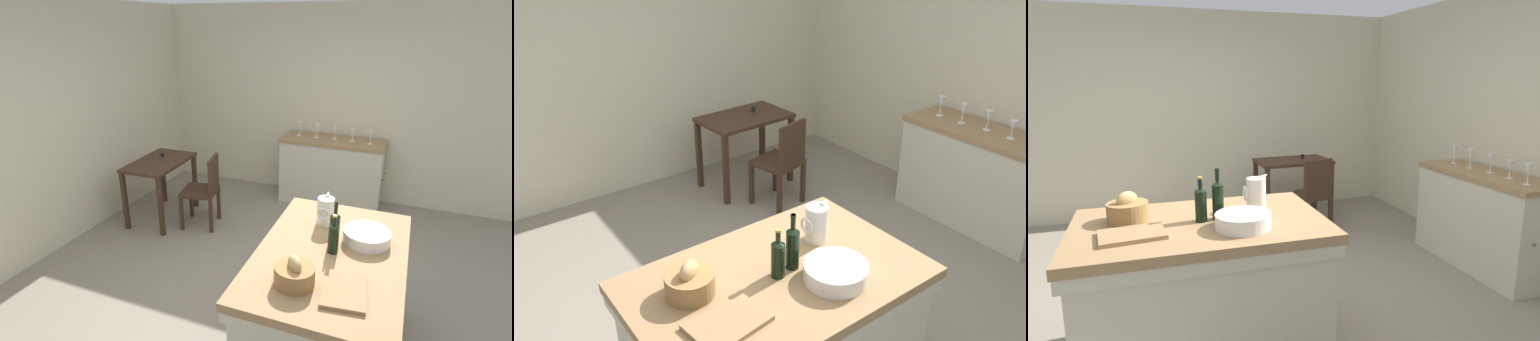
{
  "view_description": "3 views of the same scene",
  "coord_description": "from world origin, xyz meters",
  "views": [
    {
      "loc": [
        -2.76,
        -0.9,
        2.37
      ],
      "look_at": [
        0.38,
        0.36,
        1.08
      ],
      "focal_mm": 27.66,
      "sensor_mm": 36.0,
      "label": 1
    },
    {
      "loc": [
        -1.74,
        -2.24,
        2.54
      ],
      "look_at": [
        0.23,
        0.4,
        0.95
      ],
      "focal_mm": 36.26,
      "sensor_mm": 36.0,
      "label": 2
    },
    {
      "loc": [
        -0.69,
        -3.08,
        1.74
      ],
      "look_at": [
        0.35,
        0.17,
        1.02
      ],
      "focal_mm": 30.1,
      "sensor_mm": 36.0,
      "label": 3
    }
  ],
  "objects": [
    {
      "name": "wine_glass_far_right",
      "position": [
        2.27,
        0.48,
        1.03
      ],
      "size": [
        0.07,
        0.07,
        0.19
      ],
      "color": "white",
      "rests_on": "side_cabinet"
    },
    {
      "name": "pitcher",
      "position": [
        -0.03,
        -0.38,
        1.0
      ],
      "size": [
        0.17,
        0.13,
        0.26
      ],
      "color": "silver",
      "rests_on": "island_table"
    },
    {
      "name": "wine_glass_middle",
      "position": [
        2.28,
        0.01,
        1.03
      ],
      "size": [
        0.07,
        0.07,
        0.18
      ],
      "color": "white",
      "rests_on": "side_cabinet"
    },
    {
      "name": "wine_bottle_dark",
      "position": [
        -0.3,
        -0.51,
        1.02
      ],
      "size": [
        0.07,
        0.07,
        0.32
      ],
      "color": "black",
      "rests_on": "island_table"
    },
    {
      "name": "wash_bowl",
      "position": [
        -0.19,
        -0.72,
        0.93
      ],
      "size": [
        0.33,
        0.33,
        0.09
      ],
      "primitive_type": "cylinder",
      "color": "silver",
      "rests_on": "island_table"
    },
    {
      "name": "wine_glass_right",
      "position": [
        2.26,
        0.24,
        1.03
      ],
      "size": [
        0.07,
        0.07,
        0.19
      ],
      "color": "white",
      "rests_on": "side_cabinet"
    },
    {
      "name": "writing_desk",
      "position": [
        1.02,
        1.89,
        0.64
      ],
      "size": [
        0.92,
        0.6,
        0.81
      ],
      "color": "#3D281C",
      "rests_on": "ground"
    },
    {
      "name": "wine_bottle_amber",
      "position": [
        -0.41,
        -0.52,
        1.0
      ],
      "size": [
        0.07,
        0.07,
        0.28
      ],
      "color": "black",
      "rests_on": "island_table"
    },
    {
      "name": "wine_glass_left",
      "position": [
        2.27,
        -0.23,
        1.01
      ],
      "size": [
        0.07,
        0.07,
        0.16
      ],
      "color": "white",
      "rests_on": "side_cabinet"
    },
    {
      "name": "cutting_board",
      "position": [
        -0.81,
        -0.67,
        0.9
      ],
      "size": [
        0.38,
        0.3,
        0.02
      ],
      "primitive_type": "cube",
      "rotation": [
        0.0,
        0.0,
        0.12
      ],
      "color": "#99754C",
      "rests_on": "island_table"
    },
    {
      "name": "side_cabinet",
      "position": [
        2.26,
        0.02,
        0.45
      ],
      "size": [
        0.52,
        1.37,
        0.9
      ],
      "color": "#99754C",
      "rests_on": "ground"
    },
    {
      "name": "ground_plane",
      "position": [
        0.0,
        0.0,
        0.0
      ],
      "size": [
        6.76,
        6.76,
        0.0
      ],
      "primitive_type": "plane",
      "color": "gray"
    },
    {
      "name": "wooden_chair",
      "position": [
        1.04,
        1.29,
        0.48
      ],
      "size": [
        0.48,
        0.48,
        0.89
      ],
      "color": "#3D281C",
      "rests_on": "ground"
    },
    {
      "name": "wall_right",
      "position": [
        2.6,
        0.0,
        1.3
      ],
      "size": [
        0.12,
        5.2,
        2.6
      ],
      "primitive_type": "cube",
      "color": "beige",
      "rests_on": "ground"
    },
    {
      "name": "bread_basket",
      "position": [
        -0.84,
        -0.38,
        0.96
      ],
      "size": [
        0.25,
        0.25,
        0.19
      ],
      "color": "olive",
      "rests_on": "island_table"
    },
    {
      "name": "island_table",
      "position": [
        -0.41,
        -0.52,
        0.48
      ],
      "size": [
        1.53,
        0.98,
        0.89
      ],
      "color": "#99754C",
      "rests_on": "ground"
    },
    {
      "name": "wall_back",
      "position": [
        0.0,
        2.6,
        1.3
      ],
      "size": [
        5.32,
        0.12,
        2.6
      ],
      "primitive_type": "cube",
      "color": "beige",
      "rests_on": "ground"
    }
  ]
}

